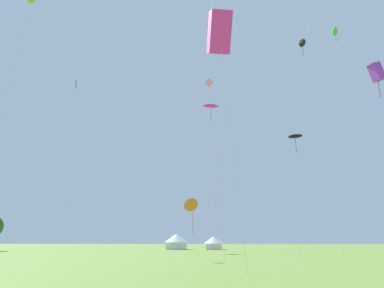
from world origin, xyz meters
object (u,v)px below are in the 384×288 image
(kite_pink_diamond, at_px, (209,89))
(kite_lime_diamond, at_px, (28,9))
(kite_black_box, at_px, (302,44))
(kite_purple_box, at_px, (377,72))
(festival_tent_right, at_px, (177,241))
(kite_orange_delta, at_px, (193,208))
(kite_black_parafoil, at_px, (295,137))
(kite_green_parafoil, at_px, (335,32))
(kite_magenta_parafoil, at_px, (211,106))
(kite_magenta_box, at_px, (219,33))
(kite_black_diamond, at_px, (75,91))
(festival_tent_left, at_px, (214,242))

(kite_pink_diamond, bearing_deg, kite_lime_diamond, -146.78)
(kite_black_box, height_order, kite_purple_box, kite_black_box)
(kite_pink_diamond, distance_m, festival_tent_right, 32.57)
(kite_pink_diamond, relative_size, kite_orange_delta, 3.79)
(kite_black_parafoil, bearing_deg, kite_orange_delta, 148.66)
(kite_green_parafoil, relative_size, kite_magenta_parafoil, 1.42)
(kite_green_parafoil, relative_size, kite_black_parafoil, 2.27)
(kite_magenta_box, relative_size, kite_magenta_parafoil, 0.67)
(kite_black_parafoil, xyz_separation_m, kite_black_diamond, (-35.13, 6.50, 11.13))
(kite_magenta_parafoil, bearing_deg, kite_green_parafoil, -12.65)
(kite_orange_delta, bearing_deg, kite_black_diamond, -172.65)
(kite_black_box, bearing_deg, kite_orange_delta, -178.82)
(kite_green_parafoil, bearing_deg, kite_magenta_box, -121.45)
(kite_black_diamond, distance_m, kite_lime_diamond, 14.28)
(kite_magenta_box, height_order, kite_purple_box, kite_purple_box)
(kite_black_box, height_order, kite_magenta_parafoil, kite_black_box)
(festival_tent_left, bearing_deg, kite_green_parafoil, -45.92)
(kite_magenta_box, bearing_deg, kite_pink_diamond, 92.85)
(kite_green_parafoil, height_order, kite_lime_diamond, kite_lime_diamond)
(festival_tent_right, bearing_deg, kite_purple_box, -37.44)
(kite_magenta_parafoil, bearing_deg, kite_purple_box, -17.79)
(kite_magenta_parafoil, bearing_deg, kite_magenta_box, -87.43)
(kite_black_box, bearing_deg, kite_green_parafoil, -34.06)
(kite_magenta_box, bearing_deg, festival_tent_right, 100.26)
(kite_black_diamond, height_order, festival_tent_left, kite_black_diamond)
(kite_black_box, bearing_deg, kite_black_parafoil, -116.62)
(kite_magenta_box, distance_m, kite_green_parafoil, 42.79)
(kite_black_parafoil, height_order, kite_lime_diamond, kite_lime_diamond)
(kite_magenta_box, bearing_deg, kite_green_parafoil, 58.55)
(kite_orange_delta, relative_size, kite_purple_box, 0.30)
(kite_black_box, distance_m, kite_pink_diamond, 18.45)
(kite_magenta_parafoil, bearing_deg, kite_orange_delta, -147.11)
(kite_magenta_box, bearing_deg, kite_black_parafoil, 68.46)
(festival_tent_left, bearing_deg, kite_magenta_parafoil, -88.96)
(kite_magenta_parafoil, bearing_deg, festival_tent_left, 91.04)
(kite_pink_diamond, xyz_separation_m, festival_tent_right, (-7.91, 15.29, -27.65))
(kite_purple_box, relative_size, festival_tent_left, 6.72)
(kite_green_parafoil, bearing_deg, kite_black_parafoil, -146.21)
(kite_magenta_box, distance_m, kite_black_diamond, 42.35)
(kite_black_parafoil, bearing_deg, kite_lime_diamond, -173.93)
(kite_orange_delta, bearing_deg, kite_green_parafoil, -6.47)
(kite_lime_diamond, xyz_separation_m, festival_tent_right, (18.84, 32.81, -33.71))
(kite_pink_diamond, height_order, festival_tent_right, kite_pink_diamond)
(kite_green_parafoil, distance_m, kite_black_diamond, 45.50)
(kite_black_box, height_order, kite_orange_delta, kite_black_box)
(kite_orange_delta, distance_m, kite_purple_box, 35.01)
(kite_pink_diamond, relative_size, festival_tent_left, 7.62)
(kite_purple_box, bearing_deg, kite_lime_diamond, -172.26)
(kite_orange_delta, bearing_deg, festival_tent_right, 104.58)
(kite_magenta_box, bearing_deg, kite_magenta_parafoil, 92.57)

